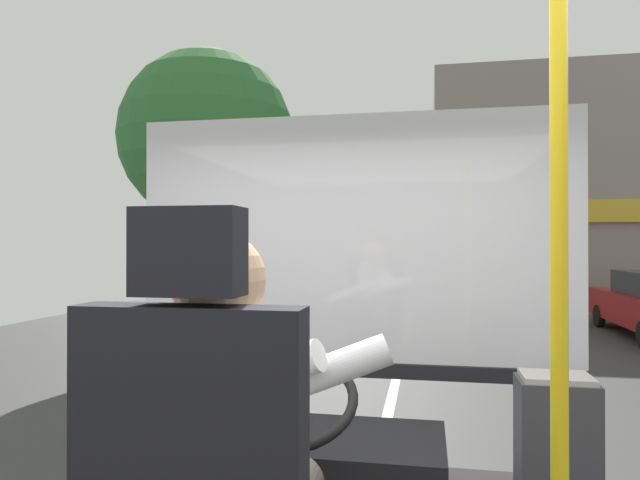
# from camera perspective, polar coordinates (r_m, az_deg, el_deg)

# --- Properties ---
(ground) EXTENTS (18.00, 44.00, 0.06)m
(ground) POSITION_cam_1_polar(r_m,az_deg,el_deg) (10.52, 8.45, -10.66)
(ground) COLOR #333333
(bus_driver) EXTENTS (0.78, 0.54, 0.81)m
(bus_driver) POSITION_cam_1_polar(r_m,az_deg,el_deg) (1.47, -9.30, -19.77)
(bus_driver) COLOR #332D28
(bus_driver) RESTS_ON driver_seat
(steering_console) EXTENTS (1.10, 0.96, 0.79)m
(steering_console) POSITION_cam_1_polar(r_m,az_deg,el_deg) (2.61, -0.60, -22.85)
(steering_console) COLOR black
(steering_console) RESTS_ON bus_floor
(handrail_pole) EXTENTS (0.04, 0.04, 2.14)m
(handrail_pole) POSITION_cam_1_polar(r_m,az_deg,el_deg) (1.56, 22.99, -5.68)
(handrail_pole) COLOR gold
(handrail_pole) RESTS_ON bus_floor
(fare_box) EXTENTS (0.27, 0.21, 0.74)m
(fare_box) POSITION_cam_1_polar(r_m,az_deg,el_deg) (2.38, 22.74, -21.20)
(fare_box) COLOR #333338
(fare_box) RESTS_ON bus_floor
(windshield_panel) EXTENTS (2.50, 0.08, 1.48)m
(windshield_panel) POSITION_cam_1_polar(r_m,az_deg,el_deg) (3.20, 3.16, -3.40)
(windshield_panel) COLOR silver
(street_tree) EXTENTS (3.00, 3.00, 5.20)m
(street_tree) POSITION_cam_1_polar(r_m,az_deg,el_deg) (10.12, -11.33, 9.99)
(street_tree) COLOR #4C3828
(street_tree) RESTS_ON ground
(shop_building) EXTENTS (11.35, 5.38, 6.83)m
(shop_building) POSITION_cam_1_polar(r_m,az_deg,el_deg) (19.56, 28.31, 4.24)
(shop_building) COLOR gray
(shop_building) RESTS_ON ground
(parked_car_green) EXTENTS (1.94, 3.90, 1.32)m
(parked_car_green) POSITION_cam_1_polar(r_m,az_deg,el_deg) (18.66, 25.00, -3.95)
(parked_car_green) COLOR #195633
(parked_car_green) RESTS_ON ground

